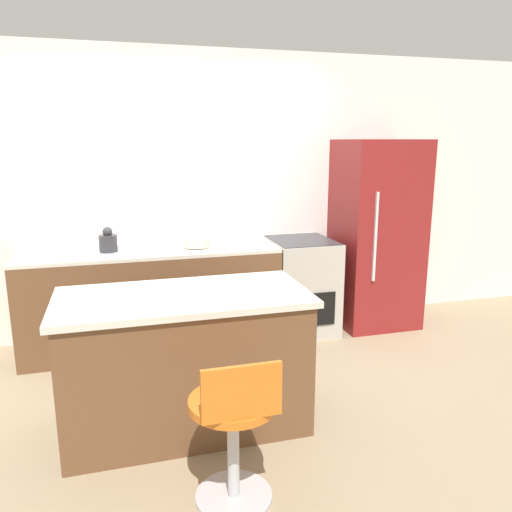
{
  "coord_description": "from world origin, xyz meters",
  "views": [
    {
      "loc": [
        -0.59,
        -3.94,
        1.79
      ],
      "look_at": [
        0.43,
        -0.34,
        0.92
      ],
      "focal_mm": 35.0,
      "sensor_mm": 36.0,
      "label": 1
    }
  ],
  "objects_px": {
    "stool_chair": "(234,431)",
    "mixing_bowl": "(196,242)",
    "oven_range": "(301,285)",
    "kettle": "(108,242)",
    "refrigerator": "(376,234)"
  },
  "relations": [
    {
      "from": "stool_chair",
      "to": "mixing_bowl",
      "type": "xyz_separation_m",
      "value": [
        0.16,
        2.12,
        0.52
      ]
    },
    {
      "from": "oven_range",
      "to": "kettle",
      "type": "bearing_deg",
      "value": -178.81
    },
    {
      "from": "kettle",
      "to": "mixing_bowl",
      "type": "distance_m",
      "value": 0.74
    },
    {
      "from": "stool_chair",
      "to": "mixing_bowl",
      "type": "relative_size",
      "value": 3.52
    },
    {
      "from": "stool_chair",
      "to": "kettle",
      "type": "xyz_separation_m",
      "value": [
        -0.57,
        2.12,
        0.57
      ]
    },
    {
      "from": "oven_range",
      "to": "refrigerator",
      "type": "bearing_deg",
      "value": -0.61
    },
    {
      "from": "kettle",
      "to": "stool_chair",
      "type": "bearing_deg",
      "value": -74.89
    },
    {
      "from": "stool_chair",
      "to": "mixing_bowl",
      "type": "distance_m",
      "value": 2.19
    },
    {
      "from": "stool_chair",
      "to": "mixing_bowl",
      "type": "bearing_deg",
      "value": 85.55
    },
    {
      "from": "oven_range",
      "to": "kettle",
      "type": "xyz_separation_m",
      "value": [
        -1.74,
        -0.04,
        0.53
      ]
    },
    {
      "from": "stool_chair",
      "to": "mixing_bowl",
      "type": "height_order",
      "value": "mixing_bowl"
    },
    {
      "from": "kettle",
      "to": "mixing_bowl",
      "type": "height_order",
      "value": "kettle"
    },
    {
      "from": "refrigerator",
      "to": "mixing_bowl",
      "type": "xyz_separation_m",
      "value": [
        -1.77,
        -0.03,
        0.02
      ]
    },
    {
      "from": "refrigerator",
      "to": "kettle",
      "type": "height_order",
      "value": "refrigerator"
    },
    {
      "from": "refrigerator",
      "to": "stool_chair",
      "type": "relative_size",
      "value": 2.2
    }
  ]
}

